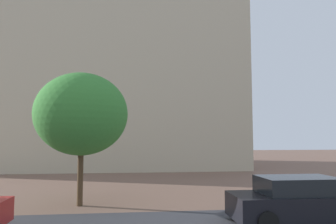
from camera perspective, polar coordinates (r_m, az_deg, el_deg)
The scene contains 3 objects.
landmark_building at distance 33.57m, azimuth -10.94°, elevation 6.93°, with size 25.94×14.51×35.55m.
car_black at distance 11.70m, azimuth 22.70°, elevation -14.77°, with size 4.51×2.05×1.53m.
tree_curb_far at distance 13.85m, azimuth -15.52°, elevation -0.38°, with size 3.93×3.93×5.63m.
Camera 1 is at (-0.92, -0.43, 2.84)m, focal length 33.31 mm.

